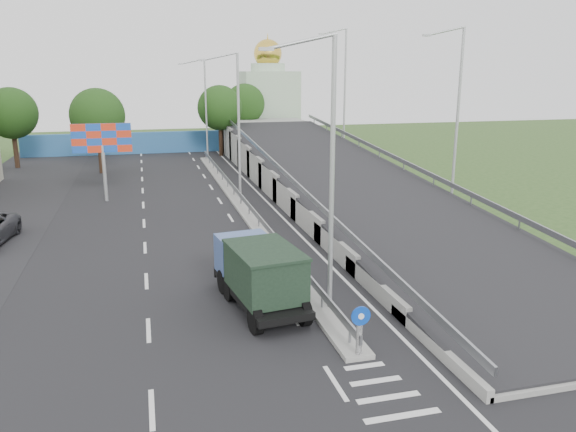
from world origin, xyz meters
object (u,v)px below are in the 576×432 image
object	(u,v)px
lamp_post_near	(327,162)
dump_truck	(259,271)
church	(268,100)
lamp_post_far	(204,103)
billboard	(102,143)
lamp_post_mid	(236,119)
sign_bollard	(360,330)

from	to	relation	value
lamp_post_near	dump_truck	xyz separation A→B (m)	(-2.33, 1.21, -4.38)
church	dump_truck	bearing A→B (deg)	-103.04
lamp_post_near	church	world-z (taller)	church
lamp_post_far	church	world-z (taller)	church
lamp_post_near	billboard	world-z (taller)	lamp_post_near
lamp_post_near	lamp_post_mid	size ratio (longest dim) A/B	1.00
church	sign_bollard	bearing A→B (deg)	-99.81
dump_truck	lamp_post_mid	bearing A→B (deg)	75.31
church	dump_truck	distance (m)	54.32
church	dump_truck	size ratio (longest dim) A/B	2.26
lamp_post_near	lamp_post_far	world-z (taller)	same
dump_truck	sign_bollard	bearing A→B (deg)	-73.81
lamp_post_mid	church	distance (m)	35.41
lamp_post_mid	church	size ratio (longest dim) A/B	0.73
sign_bollard	lamp_post_near	world-z (taller)	lamp_post_near
church	dump_truck	world-z (taller)	church
church	lamp_post_mid	bearing A→B (deg)	-106.22
lamp_post_mid	church	xyz separation A→B (m)	(9.89, 34.00, -0.50)
sign_bollard	lamp_post_near	bearing A→B (deg)	88.36
lamp_post_near	lamp_post_mid	world-z (taller)	same
lamp_post_near	billboard	xyz separation A→B (m)	(-9.11, 22.00, -1.62)
lamp_post_far	lamp_post_mid	bearing A→B (deg)	-90.00
lamp_post_mid	billboard	distance (m)	9.47
lamp_post_near	church	xyz separation A→B (m)	(9.89, 54.00, -0.50)
sign_bollard	church	bearing A→B (deg)	80.19
lamp_post_far	dump_truck	size ratio (longest dim) A/B	1.65
lamp_post_near	dump_truck	distance (m)	5.11
lamp_post_mid	billboard	size ratio (longest dim) A/B	1.83
lamp_post_near	lamp_post_mid	bearing A→B (deg)	90.00
lamp_post_mid	sign_bollard	bearing A→B (deg)	-90.26
sign_bollard	billboard	xyz separation A→B (m)	(-9.00, 25.83, 3.15)
sign_bollard	church	distance (m)	58.84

